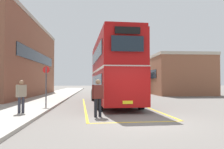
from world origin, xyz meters
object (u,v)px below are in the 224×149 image
object	(u,v)px
pedestrian_boarding	(98,95)
pedestrian_waiting_near	(21,94)
bus_stop_sign	(46,82)
single_deck_bus	(132,82)
double_decker_bus	(113,70)

from	to	relation	value
pedestrian_boarding	pedestrian_waiting_near	world-z (taller)	pedestrian_boarding
pedestrian_boarding	bus_stop_sign	size ratio (longest dim) A/B	0.71
pedestrian_boarding	single_deck_bus	bearing A→B (deg)	76.81
pedestrian_boarding	pedestrian_waiting_near	xyz separation A→B (m)	(-3.73, 0.63, 0.02)
double_decker_bus	bus_stop_sign	size ratio (longest dim) A/B	4.37
pedestrian_boarding	bus_stop_sign	distance (m)	5.13
single_deck_bus	pedestrian_waiting_near	size ratio (longest dim) A/B	6.19
single_deck_bus	bus_stop_sign	xyz separation A→B (m)	(-9.03, -20.81, 0.02)
double_decker_bus	pedestrian_waiting_near	xyz separation A→B (m)	(-4.89, -5.34, -1.45)
bus_stop_sign	pedestrian_boarding	bearing A→B (deg)	-50.59
pedestrian_boarding	pedestrian_waiting_near	distance (m)	3.78
single_deck_bus	bus_stop_sign	size ratio (longest dim) A/B	3.97
pedestrian_boarding	double_decker_bus	bearing A→B (deg)	78.96
single_deck_bus	pedestrian_boarding	xyz separation A→B (m)	(-5.80, -24.74, -0.60)
pedestrian_waiting_near	pedestrian_boarding	bearing A→B (deg)	-9.56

